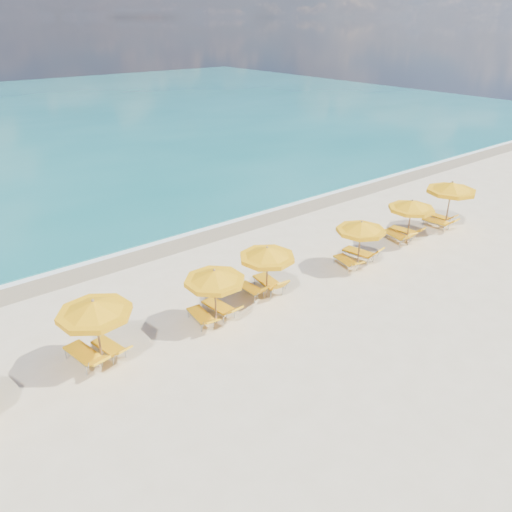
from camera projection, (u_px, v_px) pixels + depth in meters
ground_plane at (278, 294)px, 20.79m from camera, size 120.00×120.00×0.00m
wet_sand_band at (185, 239)px, 26.00m from camera, size 120.00×2.60×0.01m
foam_line at (178, 234)px, 26.57m from camera, size 120.00×1.20×0.03m
whitecap_near at (13, 213)px, 29.39m from camera, size 14.00×0.36×0.05m
whitecap_far at (164, 154)px, 42.20m from camera, size 18.00×0.30×0.05m
umbrella_2 at (94, 309)px, 15.77m from camera, size 2.93×2.93×2.45m
umbrella_3 at (214, 277)px, 18.01m from camera, size 2.93×2.93×2.28m
umbrella_4 at (267, 254)px, 19.74m from camera, size 2.68×2.68×2.30m
umbrella_5 at (361, 228)px, 22.29m from camera, size 2.48×2.48×2.27m
umbrella_6 at (412, 206)px, 24.75m from camera, size 3.00×3.00×2.31m
umbrella_7 at (452, 188)px, 26.47m from camera, size 2.73×2.73×2.63m
lounger_2_left at (84, 358)px, 16.53m from camera, size 0.97×2.08×0.75m
lounger_2_right at (110, 350)px, 16.94m from camera, size 0.89×1.78×0.74m
lounger_3_left at (201, 318)px, 18.72m from camera, size 0.75×1.80×0.69m
lounger_3_right at (219, 310)px, 19.23m from camera, size 0.79×1.89×0.78m
lounger_4_left at (251, 291)px, 20.60m from camera, size 0.60×1.57×0.77m
lounger_4_right at (269, 285)px, 20.95m from camera, size 0.88×1.97×0.94m
lounger_5_left at (346, 263)px, 22.93m from camera, size 0.89×1.77×0.70m
lounger_5_right at (360, 256)px, 23.59m from camera, size 0.98×1.97×0.93m
lounger_6_left at (396, 238)px, 25.50m from camera, size 0.98×2.00×0.92m
lounger_6_right at (404, 233)px, 26.11m from camera, size 0.88×1.86×0.78m
lounger_7_left at (437, 224)px, 27.21m from camera, size 0.79×1.91×0.82m
lounger_7_right at (440, 219)px, 28.00m from camera, size 0.59×1.61×0.70m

